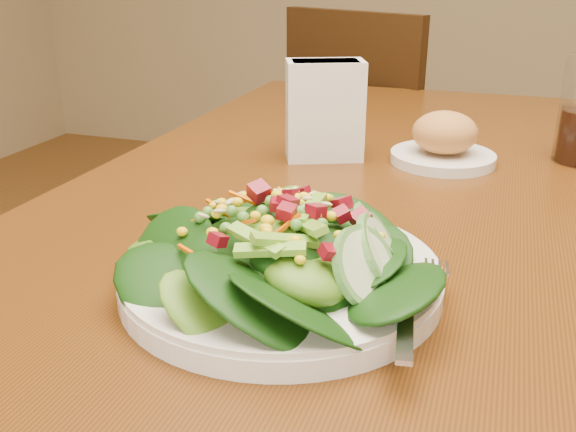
% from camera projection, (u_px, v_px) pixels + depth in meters
% --- Properties ---
extents(dining_table, '(0.90, 1.40, 0.75)m').
position_uv_depth(dining_table, '(412.00, 266.00, 0.85)').
color(dining_table, '#57280B').
rests_on(dining_table, ground_plane).
extents(chair_far, '(0.55, 0.55, 0.91)m').
position_uv_depth(chair_far, '(375.00, 171.00, 1.76)').
color(chair_far, black).
rests_on(chair_far, ground_plane).
extents(salad_plate, '(0.29, 0.29, 0.08)m').
position_uv_depth(salad_plate, '(291.00, 258.00, 0.57)').
color(salad_plate, silver).
rests_on(salad_plate, dining_table).
extents(bread_plate, '(0.15, 0.15, 0.08)m').
position_uv_depth(bread_plate, '(444.00, 142.00, 0.92)').
color(bread_plate, silver).
rests_on(bread_plate, dining_table).
extents(napkin_holder, '(0.13, 0.10, 0.14)m').
position_uv_depth(napkin_holder, '(325.00, 108.00, 0.93)').
color(napkin_holder, white).
rests_on(napkin_holder, dining_table).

